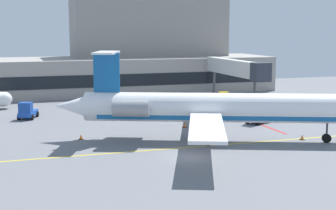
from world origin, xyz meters
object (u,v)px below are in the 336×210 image
(pushback_tractor, at_px, (257,115))
(belt_loader, at_px, (27,111))
(baggage_tug, at_px, (223,100))
(regional_jet, at_px, (216,108))

(pushback_tractor, relative_size, belt_loader, 0.95)
(baggage_tug, xyz_separation_m, belt_loader, (-27.17, -0.92, -0.03))
(regional_jet, distance_m, baggage_tug, 22.30)
(pushback_tractor, height_order, belt_loader, pushback_tractor)
(baggage_tug, height_order, belt_loader, baggage_tug)
(pushback_tractor, distance_m, belt_loader, 28.45)
(baggage_tug, relative_size, belt_loader, 0.82)
(regional_jet, distance_m, belt_loader, 25.91)
(regional_jet, height_order, belt_loader, regional_jet)
(belt_loader, bearing_deg, pushback_tractor, -24.52)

